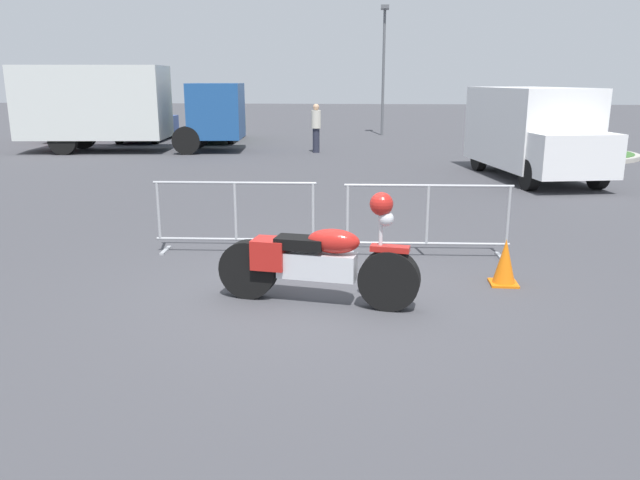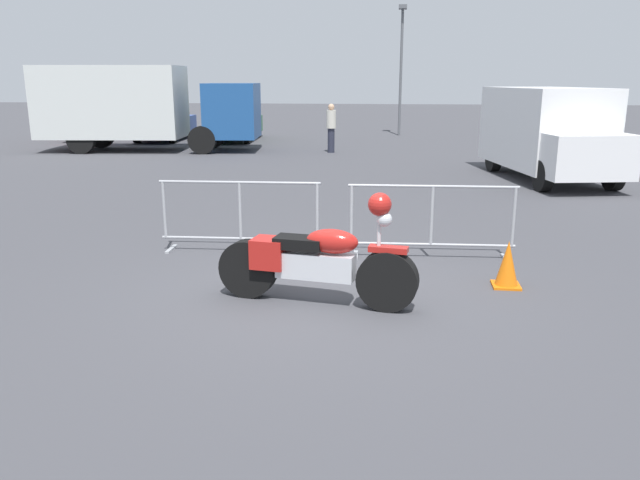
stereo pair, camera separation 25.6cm
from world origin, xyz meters
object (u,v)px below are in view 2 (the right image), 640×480
Objects in this scene: parked_car_blue at (164,123)px; parked_car_green at (235,123)px; box_truck at (137,105)px; delivery_van at (547,131)px; crowd_barrier_near at (240,215)px; street_lamp at (401,52)px; motorcycle at (316,261)px; parked_car_red at (99,122)px; crowd_barrier_far at (432,220)px; pedestrian at (331,126)px; traffic_cone at (507,264)px.

parked_car_blue and parked_car_green have the same top height.
delivery_van is at bearing -26.86° from box_truck.
street_lamp is at bearing 83.54° from crowd_barrier_near.
parked_car_red is (-12.04, 19.30, 0.20)m from motorcycle.
pedestrian is (-2.86, 13.18, 0.36)m from crowd_barrier_far.
crowd_barrier_near is 14.70m from box_truck.
box_truck is 12.21m from street_lamp.
street_lamp is at bearing 91.35° from crowd_barrier_far.
street_lamp is (9.31, 7.62, 2.08)m from box_truck.
parked_car_blue is at bearing 114.14° from crowd_barrier_near.
box_truck is (-8.39, 14.96, 1.13)m from motorcycle.
box_truck reaches higher than parked_car_red.
box_truck is 14.00m from delivery_van.
motorcycle is 0.54× the size of parked_car_green.
box_truck is (-9.80, 12.89, 1.08)m from crowd_barrier_far.
delivery_van is 19.16m from parked_car_red.
crowd_barrier_far is (2.81, 0.00, 0.00)m from crowd_barrier_near.
crowd_barrier_near is 0.55× the size of parked_car_blue.
traffic_cone is (10.68, -14.09, -1.35)m from box_truck.
crowd_barrier_near is at bearing 180.00° from crowd_barrier_far.
crowd_barrier_far is 1.42× the size of pedestrian.
pedestrian is at bearing -142.25° from delivery_van.
traffic_cone is (0.88, -1.19, -0.27)m from crowd_barrier_far.
delivery_van is 1.21× the size of parked_car_green.
parked_car_red is 13.71m from street_lamp.
delivery_van reaches higher than crowd_barrier_near.
pedestrian is at bearing -3.55° from box_truck.
motorcycle is at bearing -36.61° from delivery_van.
box_truck is 4.94m from parked_car_green.
delivery_van is 3.13× the size of pedestrian.
motorcycle is at bearing -158.85° from parked_car_blue.
crowd_barrier_far is at bearing -152.63° from parked_car_blue.
crowd_barrier_near is at bearing 133.29° from motorcycle.
street_lamp is (0.92, 22.59, 3.20)m from motorcycle.
box_truck is 5.74m from parked_car_red.
crowd_barrier_far reaches higher than traffic_cone.
parked_car_red reaches higher than crowd_barrier_far.
parked_car_blue is 10.95m from street_lamp.
parked_car_green reaches higher than crowd_barrier_far.
delivery_van reaches higher than parked_car_green.
parked_car_blue is at bearing -160.20° from street_lamp.
street_lamp reaches higher than parked_car_blue.
delivery_van is 9.44m from traffic_cone.
parked_car_red is (-16.72, 9.34, -0.53)m from delivery_van.
crowd_barrier_near is 20.89m from street_lamp.
parked_car_green is at bearing 104.89° from crowd_barrier_near.
street_lamp is at bearing -74.38° from parked_car_blue.
pedestrian is (-6.13, 5.29, -0.32)m from delivery_van.
pedestrian reaches higher than traffic_cone.
parked_car_green is 5.97m from pedestrian.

